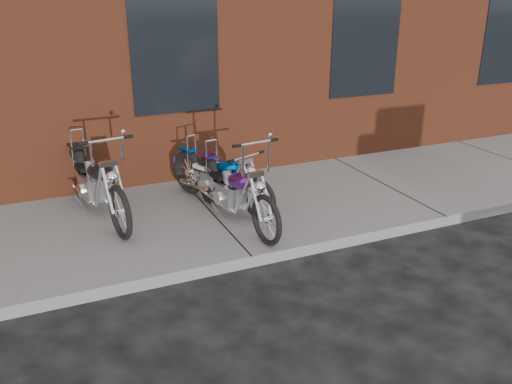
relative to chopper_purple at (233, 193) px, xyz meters
name	(u,v)px	position (x,y,z in m)	size (l,w,h in m)	color
ground	(252,268)	(-0.20, -1.10, -0.56)	(120.00, 120.00, 0.00)	black
sidewalk	(211,217)	(-0.20, 0.40, -0.49)	(22.00, 3.00, 0.15)	gray
chopper_purple	(233,193)	(0.00, 0.00, 0.00)	(0.56, 2.28, 1.28)	black
chopper_blue	(219,180)	(0.02, 0.62, -0.02)	(0.92, 2.06, 0.95)	black
chopper_third	(96,185)	(-1.69, 0.97, 0.04)	(0.69, 2.48, 1.27)	black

